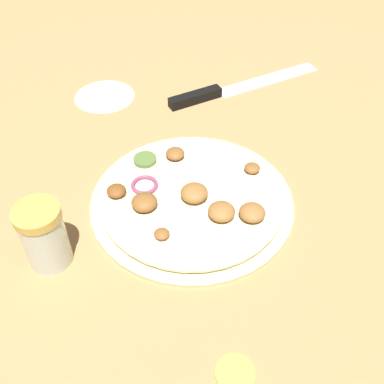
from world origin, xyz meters
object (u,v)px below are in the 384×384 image
object	(u,v)px
pizza	(192,198)
knife	(221,91)
spice_jar	(44,235)
loose_cap	(235,372)

from	to	relation	value
pizza	knife	size ratio (longest dim) A/B	0.89
spice_jar	loose_cap	bearing A→B (deg)	116.74
knife	spice_jar	xyz separation A→B (m)	(0.39, 0.22, 0.04)
knife	spice_jar	bearing A→B (deg)	-149.44
knife	pizza	bearing A→B (deg)	-128.91
pizza	spice_jar	bearing A→B (deg)	-0.67
knife	loose_cap	world-z (taller)	knife
pizza	loose_cap	bearing A→B (deg)	70.83
spice_jar	loose_cap	xyz separation A→B (m)	(-0.12, 0.24, -0.04)
pizza	spice_jar	size ratio (longest dim) A/B	3.20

